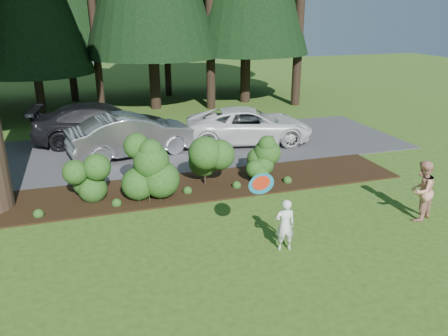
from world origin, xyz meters
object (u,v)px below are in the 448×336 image
child (285,225)px  frisbee (261,184)px  car_silver_wagon (133,135)px  car_dark_suv (102,123)px  adult (421,191)px  car_white_suv (249,125)px

child → frisbee: (-0.70, -0.19, 1.18)m
car_silver_wagon → car_dark_suv: 2.33m
car_dark_suv → adult: size_ratio=3.42×
car_silver_wagon → car_dark_suv: size_ratio=0.86×
car_dark_suv → car_silver_wagon: bearing=-147.5°
car_white_suv → car_dark_suv: bearing=83.8°
car_white_suv → car_dark_suv: (-5.85, 1.81, 0.08)m
car_dark_suv → child: size_ratio=4.43×
child → frisbee: frisbee is taller
car_dark_suv → frisbee: 10.86m
car_dark_suv → frisbee: frisbee is taller
car_dark_suv → adult: car_dark_suv is taller
car_silver_wagon → car_white_suv: size_ratio=0.92×
car_white_suv → adult: adult is taller
car_dark_suv → adult: bearing=-136.4°
car_silver_wagon → frisbee: size_ratio=8.36×
adult → frisbee: bearing=-19.6°
car_silver_wagon → child: 8.54m
car_white_suv → car_dark_suv: size_ratio=0.94×
car_white_suv → car_dark_suv: car_dark_suv is taller
car_silver_wagon → adult: (6.57, -7.80, -0.01)m
child → adult: (4.07, 0.36, 0.19)m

